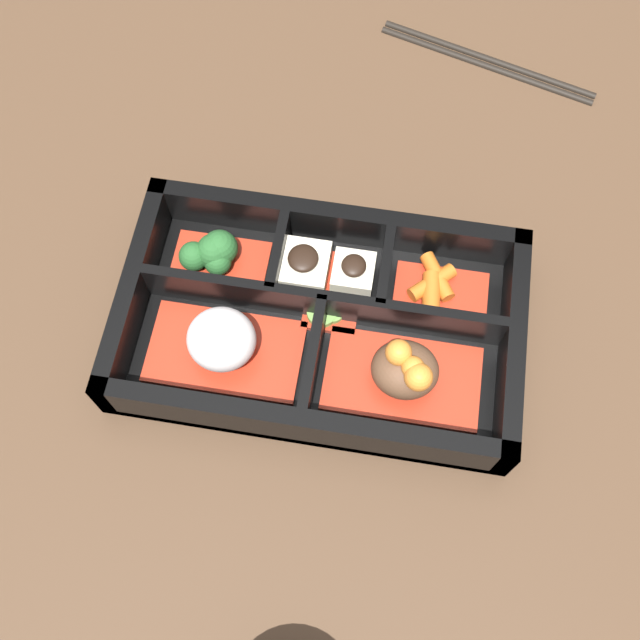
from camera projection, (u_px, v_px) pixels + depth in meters
name	position (u px, v px, depth m)	size (l,w,h in m)	color
ground_plane	(320.00, 332.00, 0.62)	(3.00, 3.00, 0.00)	#4C3523
bento_base	(320.00, 330.00, 0.61)	(0.32, 0.19, 0.01)	black
bento_rim	(321.00, 317.00, 0.59)	(0.32, 0.19, 0.05)	black
bowl_stew	(405.00, 372.00, 0.57)	(0.12, 0.07, 0.05)	#B22D19
bowl_rice	(223.00, 343.00, 0.58)	(0.12, 0.07, 0.05)	#B22D19
bowl_carrots	(437.00, 290.00, 0.61)	(0.08, 0.06, 0.02)	#B22D19
bowl_tofu	(324.00, 270.00, 0.61)	(0.08, 0.05, 0.03)	#B22D19
bowl_greens	(214.00, 254.00, 0.62)	(0.08, 0.05, 0.04)	#B22D19
bowl_pickles	(328.00, 314.00, 0.61)	(0.04, 0.03, 0.01)	#B22D19
chopsticks	(487.00, 60.00, 0.73)	(0.21, 0.08, 0.01)	black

